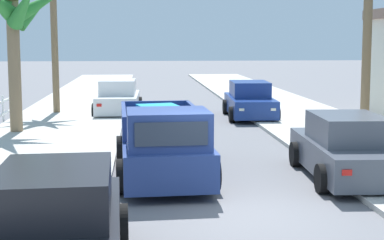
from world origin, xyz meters
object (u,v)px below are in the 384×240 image
(palm_tree_left_fore, at_px, (14,12))
(car_left_near, at_px, (118,98))
(pickup_truck, at_px, (163,144))
(car_left_mid, at_px, (55,228))
(car_right_near, at_px, (250,101))
(car_right_mid, at_px, (346,149))

(palm_tree_left_fore, bearing_deg, car_left_near, 57.73)
(pickup_truck, height_order, car_left_mid, pickup_truck)
(car_left_near, xyz_separation_m, palm_tree_left_fore, (-3.25, -5.14, 3.51))
(car_left_near, distance_m, car_left_mid, 17.42)
(car_left_near, height_order, car_left_mid, same)
(pickup_truck, bearing_deg, car_right_near, 68.05)
(pickup_truck, distance_m, car_right_near, 10.93)
(car_left_near, xyz_separation_m, car_right_near, (5.60, -1.67, 0.00))
(palm_tree_left_fore, bearing_deg, car_left_mid, -76.02)
(car_left_near, bearing_deg, pickup_truck, -82.68)
(car_right_near, xyz_separation_m, car_left_mid, (-5.79, -15.75, 0.00))
(car_left_mid, distance_m, car_right_mid, 7.90)
(car_right_near, xyz_separation_m, car_right_mid, (0.23, -10.64, 0.00))
(pickup_truck, distance_m, car_left_near, 11.91)
(pickup_truck, bearing_deg, car_right_mid, -6.60)
(palm_tree_left_fore, bearing_deg, car_right_near, 21.41)
(car_left_near, bearing_deg, car_left_mid, -90.62)
(pickup_truck, height_order, car_right_mid, pickup_truck)
(pickup_truck, relative_size, palm_tree_left_fore, 1.00)
(pickup_truck, height_order, car_left_near, pickup_truck)
(car_left_near, relative_size, car_right_mid, 0.99)
(car_left_mid, relative_size, car_right_mid, 1.00)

